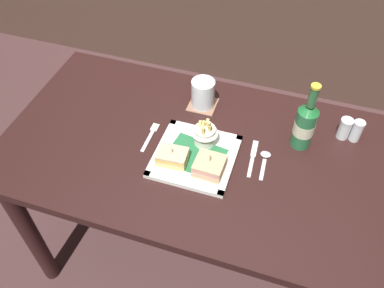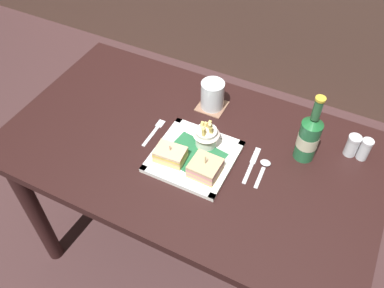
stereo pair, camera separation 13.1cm
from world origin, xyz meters
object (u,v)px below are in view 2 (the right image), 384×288
(knife, at_px, (252,164))
(sandwich_half_left, at_px, (170,155))
(beer_bottle, at_px, (309,137))
(fork, at_px, (155,131))
(square_plate, at_px, (194,157))
(salt_shaker, at_px, (352,146))
(water_glass, at_px, (212,96))
(fries_cup, at_px, (206,134))
(dining_table, at_px, (190,168))
(pepper_shaker, at_px, (364,150))
(sandwich_half_right, at_px, (205,168))
(spoon, at_px, (264,166))

(knife, bearing_deg, sandwich_half_left, -155.97)
(beer_bottle, bearing_deg, knife, -141.77)
(beer_bottle, bearing_deg, fork, -165.95)
(square_plate, xyz_separation_m, salt_shaker, (0.45, 0.25, 0.03))
(square_plate, distance_m, sandwich_half_left, 0.08)
(square_plate, distance_m, knife, 0.19)
(square_plate, height_order, sandwich_half_left, sandwich_half_left)
(beer_bottle, xyz_separation_m, water_glass, (-0.37, 0.08, -0.04))
(sandwich_half_left, distance_m, knife, 0.27)
(fries_cup, xyz_separation_m, beer_bottle, (0.31, 0.10, 0.04))
(dining_table, relative_size, fork, 9.27)
(beer_bottle, relative_size, pepper_shaker, 3.14)
(dining_table, distance_m, salt_shaker, 0.55)
(sandwich_half_right, xyz_separation_m, spoon, (0.16, 0.11, -0.03))
(sandwich_half_right, bearing_deg, beer_bottle, 40.23)
(sandwich_half_right, bearing_deg, square_plate, 144.00)
(square_plate, bearing_deg, pepper_shaker, 26.94)
(water_glass, height_order, salt_shaker, water_glass)
(sandwich_half_left, height_order, pepper_shaker, pepper_shaker)
(sandwich_half_left, height_order, salt_shaker, salt_shaker)
(square_plate, xyz_separation_m, spoon, (0.22, 0.07, -0.00))
(beer_bottle, xyz_separation_m, spoon, (-0.10, -0.10, -0.09))
(knife, bearing_deg, beer_bottle, 38.23)
(square_plate, xyz_separation_m, knife, (0.18, 0.06, -0.00))
(dining_table, distance_m, water_glass, 0.27)
(salt_shaker, bearing_deg, fries_cup, -157.38)
(fork, relative_size, knife, 0.85)
(beer_bottle, distance_m, pepper_shaker, 0.20)
(fries_cup, height_order, fork, fries_cup)
(knife, relative_size, pepper_shaker, 1.99)
(sandwich_half_left, bearing_deg, fries_cup, 56.26)
(fries_cup, bearing_deg, water_glass, 108.96)
(spoon, bearing_deg, pepper_shaker, 33.99)
(dining_table, distance_m, sandwich_half_right, 0.20)
(water_glass, height_order, pepper_shaker, water_glass)
(sandwich_half_left, xyz_separation_m, pepper_shaker, (0.55, 0.29, 0.00))
(fork, height_order, salt_shaker, salt_shaker)
(sandwich_half_right, bearing_deg, pepper_shaker, 34.48)
(spoon, distance_m, pepper_shaker, 0.33)
(dining_table, bearing_deg, pepper_shaker, 21.66)
(fries_cup, relative_size, fork, 0.81)
(sandwich_half_right, relative_size, fries_cup, 0.84)
(beer_bottle, distance_m, knife, 0.20)
(sandwich_half_left, height_order, fries_cup, fries_cup)
(sandwich_half_right, height_order, salt_shaker, sandwich_half_right)
(square_plate, height_order, fries_cup, fries_cup)
(salt_shaker, distance_m, pepper_shaker, 0.04)
(sandwich_half_left, bearing_deg, square_plate, 36.00)
(dining_table, distance_m, pepper_shaker, 0.59)
(square_plate, bearing_deg, water_glass, 101.52)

